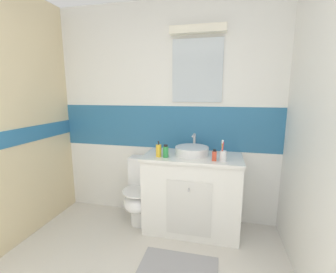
{
  "coord_description": "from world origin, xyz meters",
  "views": [
    {
      "loc": [
        0.64,
        -0.2,
        1.5
      ],
      "look_at": [
        0.16,
        1.82,
        1.1
      ],
      "focal_mm": 24.48,
      "sensor_mm": 36.0,
      "label": 1
    }
  ],
  "objects_px": {
    "toilet": "(141,193)",
    "soap_dispenser": "(159,151)",
    "perfume_flask_small": "(214,155)",
    "sink_basin": "(192,150)",
    "toothbrush_cup": "(223,155)",
    "lotion_bottle_short": "(166,151)"
  },
  "relations": [
    {
      "from": "toilet",
      "to": "soap_dispenser",
      "type": "bearing_deg",
      "value": -29.46
    },
    {
      "from": "soap_dispenser",
      "to": "perfume_flask_small",
      "type": "distance_m",
      "value": 0.57
    },
    {
      "from": "sink_basin",
      "to": "toothbrush_cup",
      "type": "height_order",
      "value": "toothbrush_cup"
    },
    {
      "from": "lotion_bottle_short",
      "to": "perfume_flask_small",
      "type": "relative_size",
      "value": 1.16
    },
    {
      "from": "toothbrush_cup",
      "to": "perfume_flask_small",
      "type": "xyz_separation_m",
      "value": [
        -0.08,
        -0.0,
        -0.01
      ]
    },
    {
      "from": "sink_basin",
      "to": "toothbrush_cup",
      "type": "distance_m",
      "value": 0.37
    },
    {
      "from": "toothbrush_cup",
      "to": "lotion_bottle_short",
      "type": "relative_size",
      "value": 1.6
    },
    {
      "from": "toilet",
      "to": "soap_dispenser",
      "type": "relative_size",
      "value": 4.57
    },
    {
      "from": "toothbrush_cup",
      "to": "soap_dispenser",
      "type": "bearing_deg",
      "value": 178.24
    },
    {
      "from": "toothbrush_cup",
      "to": "soap_dispenser",
      "type": "distance_m",
      "value": 0.65
    },
    {
      "from": "toilet",
      "to": "perfume_flask_small",
      "type": "distance_m",
      "value": 1.0
    },
    {
      "from": "soap_dispenser",
      "to": "perfume_flask_small",
      "type": "height_order",
      "value": "soap_dispenser"
    },
    {
      "from": "lotion_bottle_short",
      "to": "perfume_flask_small",
      "type": "xyz_separation_m",
      "value": [
        0.49,
        -0.02,
        -0.01
      ]
    },
    {
      "from": "toilet",
      "to": "toothbrush_cup",
      "type": "distance_m",
      "value": 1.07
    },
    {
      "from": "toilet",
      "to": "perfume_flask_small",
      "type": "height_order",
      "value": "perfume_flask_small"
    },
    {
      "from": "toothbrush_cup",
      "to": "lotion_bottle_short",
      "type": "distance_m",
      "value": 0.57
    },
    {
      "from": "toothbrush_cup",
      "to": "perfume_flask_small",
      "type": "height_order",
      "value": "toothbrush_cup"
    },
    {
      "from": "toilet",
      "to": "perfume_flask_small",
      "type": "xyz_separation_m",
      "value": [
        0.82,
        -0.17,
        0.55
      ]
    },
    {
      "from": "sink_basin",
      "to": "toilet",
      "type": "relative_size",
      "value": 0.53
    },
    {
      "from": "toilet",
      "to": "lotion_bottle_short",
      "type": "bearing_deg",
      "value": -24.43
    },
    {
      "from": "sink_basin",
      "to": "toilet",
      "type": "xyz_separation_m",
      "value": [
        -0.58,
        -0.02,
        -0.54
      ]
    },
    {
      "from": "toilet",
      "to": "soap_dispenser",
      "type": "height_order",
      "value": "soap_dispenser"
    }
  ]
}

